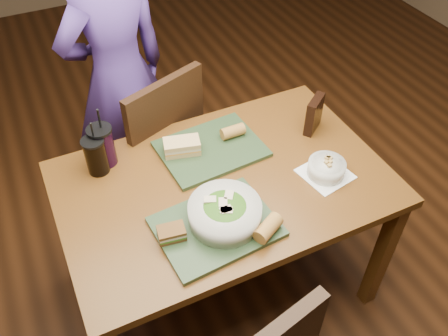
{
  "coord_description": "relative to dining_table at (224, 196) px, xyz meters",
  "views": [
    {
      "loc": [
        -0.56,
        -1.19,
        2.11
      ],
      "look_at": [
        0.0,
        0.0,
        0.82
      ],
      "focal_mm": 38.0,
      "sensor_mm": 36.0,
      "label": 1
    }
  ],
  "objects": [
    {
      "name": "ground",
      "position": [
        0.0,
        0.0,
        -0.66
      ],
      "size": [
        6.0,
        6.0,
        0.0
      ],
      "primitive_type": "plane",
      "color": "#381C0B",
      "rests_on": "ground"
    },
    {
      "name": "dining_table",
      "position": [
        0.0,
        0.0,
        0.0
      ],
      "size": [
        1.3,
        0.85,
        0.75
      ],
      "color": "#5B3512",
      "rests_on": "ground"
    },
    {
      "name": "chair_far",
      "position": [
        -0.08,
        0.54,
        -0.12
      ],
      "size": [
        0.54,
        0.56,
        0.97
      ],
      "color": "black",
      "rests_on": "ground"
    },
    {
      "name": "diner",
      "position": [
        -0.18,
        0.86,
        0.12
      ],
      "size": [
        0.64,
        0.5,
        1.56
      ],
      "primitive_type": "imported",
      "rotation": [
        0.0,
        0.0,
        3.38
      ],
      "color": "#4C2F83",
      "rests_on": "ground"
    },
    {
      "name": "tray_near",
      "position": [
        -0.13,
        -0.21,
        0.1
      ],
      "size": [
        0.44,
        0.35,
        0.02
      ],
      "primitive_type": "cube",
      "rotation": [
        0.0,
        0.0,
        0.07
      ],
      "color": "#273A20",
      "rests_on": "dining_table"
    },
    {
      "name": "tray_far",
      "position": [
        0.03,
        0.18,
        0.1
      ],
      "size": [
        0.44,
        0.35,
        0.02
      ],
      "primitive_type": "cube",
      "rotation": [
        0.0,
        0.0,
        0.07
      ],
      "color": "#273A20",
      "rests_on": "dining_table"
    },
    {
      "name": "salad_bowl",
      "position": [
        -0.09,
        -0.2,
        0.15
      ],
      "size": [
        0.26,
        0.26,
        0.09
      ],
      "color": "silver",
      "rests_on": "tray_near"
    },
    {
      "name": "soup_bowl",
      "position": [
        0.39,
        -0.14,
        0.12
      ],
      "size": [
        0.21,
        0.21,
        0.07
      ],
      "color": "white",
      "rests_on": "dining_table"
    },
    {
      "name": "sandwich_near",
      "position": [
        -0.29,
        -0.19,
        0.13
      ],
      "size": [
        0.1,
        0.08,
        0.05
      ],
      "color": "#593819",
      "rests_on": "tray_near"
    },
    {
      "name": "sandwich_far",
      "position": [
        -0.09,
        0.21,
        0.14
      ],
      "size": [
        0.16,
        0.12,
        0.06
      ],
      "color": "tan",
      "rests_on": "tray_far"
    },
    {
      "name": "baguette_near",
      "position": [
        0.02,
        -0.32,
        0.14
      ],
      "size": [
        0.13,
        0.1,
        0.06
      ],
      "primitive_type": "cylinder",
      "rotation": [
        0.0,
        1.57,
        0.48
      ],
      "color": "#AD7533",
      "rests_on": "tray_near"
    },
    {
      "name": "baguette_far",
      "position": [
        0.14,
        0.21,
        0.13
      ],
      "size": [
        0.1,
        0.05,
        0.05
      ],
      "primitive_type": "cylinder",
      "rotation": [
        0.0,
        1.57,
        0.01
      ],
      "color": "#AD7533",
      "rests_on": "tray_far"
    },
    {
      "name": "cup_cola",
      "position": [
        -0.43,
        0.27,
        0.17
      ],
      "size": [
        0.09,
        0.09,
        0.25
      ],
      "color": "black",
      "rests_on": "dining_table"
    },
    {
      "name": "cup_berry",
      "position": [
        -0.39,
        0.31,
        0.18
      ],
      "size": [
        0.1,
        0.1,
        0.27
      ],
      "color": "black",
      "rests_on": "dining_table"
    },
    {
      "name": "chip_bag",
      "position": [
        0.49,
        0.12,
        0.17
      ],
      "size": [
        0.12,
        0.1,
        0.16
      ],
      "primitive_type": "cube",
      "rotation": [
        0.0,
        0.0,
        0.64
      ],
      "color": "black",
      "rests_on": "dining_table"
    }
  ]
}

